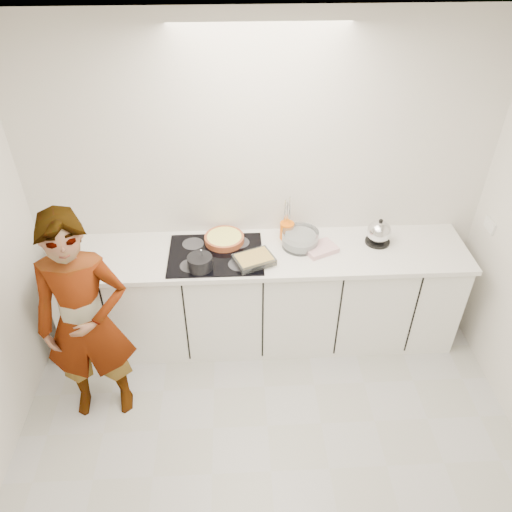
{
  "coord_description": "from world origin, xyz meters",
  "views": [
    {
      "loc": [
        -0.19,
        -1.81,
        3.22
      ],
      "look_at": [
        -0.05,
        1.05,
        1.05
      ],
      "focal_mm": 35.0,
      "sensor_mm": 36.0,
      "label": 1
    }
  ],
  "objects_px": {
    "saucepan": "(200,263)",
    "utensil_crock": "(287,231)",
    "mixing_bowl": "(300,240)",
    "cook": "(86,323)",
    "tart_dish": "(224,239)",
    "hob": "(216,254)",
    "baking_dish": "(254,259)",
    "kettle": "(379,233)"
  },
  "relations": [
    {
      "from": "saucepan",
      "to": "utensil_crock",
      "type": "height_order",
      "value": "saucepan"
    },
    {
      "from": "mixing_bowl",
      "to": "cook",
      "type": "xyz_separation_m",
      "value": [
        -1.52,
        -0.72,
        -0.12
      ]
    },
    {
      "from": "utensil_crock",
      "to": "tart_dish",
      "type": "bearing_deg",
      "value": -174.78
    },
    {
      "from": "saucepan",
      "to": "utensil_crock",
      "type": "distance_m",
      "value": 0.78
    },
    {
      "from": "hob",
      "to": "mixing_bowl",
      "type": "relative_size",
      "value": 2.25
    },
    {
      "from": "baking_dish",
      "to": "cook",
      "type": "relative_size",
      "value": 0.2
    },
    {
      "from": "hob",
      "to": "tart_dish",
      "type": "bearing_deg",
      "value": 67.13
    },
    {
      "from": "mixing_bowl",
      "to": "kettle",
      "type": "xyz_separation_m",
      "value": [
        0.62,
        0.01,
        0.03
      ]
    },
    {
      "from": "tart_dish",
      "to": "mixing_bowl",
      "type": "relative_size",
      "value": 1.08
    },
    {
      "from": "tart_dish",
      "to": "saucepan",
      "type": "bearing_deg",
      "value": -118.18
    },
    {
      "from": "baking_dish",
      "to": "cook",
      "type": "height_order",
      "value": "cook"
    },
    {
      "from": "hob",
      "to": "mixing_bowl",
      "type": "distance_m",
      "value": 0.67
    },
    {
      "from": "saucepan",
      "to": "utensil_crock",
      "type": "bearing_deg",
      "value": 29.07
    },
    {
      "from": "tart_dish",
      "to": "utensil_crock",
      "type": "height_order",
      "value": "utensil_crock"
    },
    {
      "from": "saucepan",
      "to": "mixing_bowl",
      "type": "relative_size",
      "value": 0.75
    },
    {
      "from": "kettle",
      "to": "hob",
      "type": "bearing_deg",
      "value": -175.36
    },
    {
      "from": "hob",
      "to": "baking_dish",
      "type": "height_order",
      "value": "baking_dish"
    },
    {
      "from": "tart_dish",
      "to": "cook",
      "type": "bearing_deg",
      "value": -139.49
    },
    {
      "from": "baking_dish",
      "to": "cook",
      "type": "bearing_deg",
      "value": -156.1
    },
    {
      "from": "mixing_bowl",
      "to": "utensil_crock",
      "type": "height_order",
      "value": "utensil_crock"
    },
    {
      "from": "saucepan",
      "to": "tart_dish",
      "type": "bearing_deg",
      "value": 61.82
    },
    {
      "from": "cook",
      "to": "tart_dish",
      "type": "bearing_deg",
      "value": 35.36
    },
    {
      "from": "baking_dish",
      "to": "mixing_bowl",
      "type": "distance_m",
      "value": 0.43
    },
    {
      "from": "tart_dish",
      "to": "kettle",
      "type": "xyz_separation_m",
      "value": [
        1.21,
        -0.06,
        0.05
      ]
    },
    {
      "from": "tart_dish",
      "to": "saucepan",
      "type": "height_order",
      "value": "saucepan"
    },
    {
      "from": "utensil_crock",
      "to": "cook",
      "type": "relative_size",
      "value": 0.08
    },
    {
      "from": "kettle",
      "to": "mixing_bowl",
      "type": "bearing_deg",
      "value": -178.67
    },
    {
      "from": "mixing_bowl",
      "to": "cook",
      "type": "relative_size",
      "value": 0.19
    },
    {
      "from": "tart_dish",
      "to": "cook",
      "type": "distance_m",
      "value": 1.23
    },
    {
      "from": "baking_dish",
      "to": "kettle",
      "type": "xyz_separation_m",
      "value": [
        0.99,
        0.23,
        0.05
      ]
    },
    {
      "from": "baking_dish",
      "to": "kettle",
      "type": "distance_m",
      "value": 1.02
    },
    {
      "from": "tart_dish",
      "to": "baking_dish",
      "type": "bearing_deg",
      "value": -51.91
    },
    {
      "from": "mixing_bowl",
      "to": "baking_dish",
      "type": "bearing_deg",
      "value": -150.09
    },
    {
      "from": "tart_dish",
      "to": "mixing_bowl",
      "type": "height_order",
      "value": "mixing_bowl"
    },
    {
      "from": "mixing_bowl",
      "to": "kettle",
      "type": "distance_m",
      "value": 0.62
    },
    {
      "from": "kettle",
      "to": "cook",
      "type": "height_order",
      "value": "cook"
    },
    {
      "from": "tart_dish",
      "to": "cook",
      "type": "height_order",
      "value": "cook"
    },
    {
      "from": "saucepan",
      "to": "utensil_crock",
      "type": "relative_size",
      "value": 1.71
    },
    {
      "from": "baking_dish",
      "to": "utensil_crock",
      "type": "distance_m",
      "value": 0.43
    },
    {
      "from": "saucepan",
      "to": "cook",
      "type": "relative_size",
      "value": 0.14
    },
    {
      "from": "hob",
      "to": "tart_dish",
      "type": "height_order",
      "value": "tart_dish"
    },
    {
      "from": "hob",
      "to": "cook",
      "type": "height_order",
      "value": "cook"
    }
  ]
}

